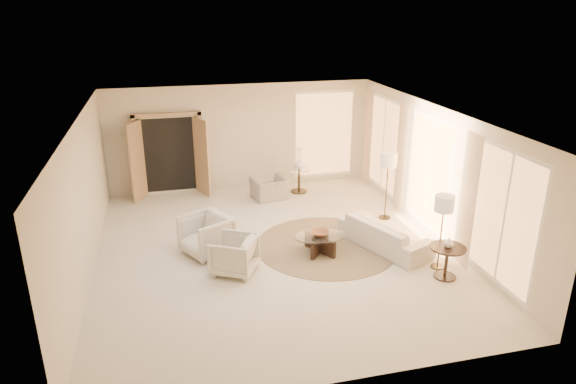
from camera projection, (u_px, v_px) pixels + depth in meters
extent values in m
cube|color=beige|center=(274.00, 251.00, 10.51)|extent=(7.00, 8.00, 0.02)
cube|color=white|center=(272.00, 115.00, 9.53)|extent=(7.00, 8.00, 0.02)
cube|color=beige|center=(241.00, 137.00, 13.66)|extent=(7.00, 0.04, 2.80)
cube|color=beige|center=(341.00, 292.00, 6.38)|extent=(7.00, 0.04, 2.80)
cube|color=beige|center=(83.00, 202.00, 9.24)|extent=(0.04, 8.00, 2.80)
cube|color=beige|center=(435.00, 173.00, 10.80)|extent=(0.04, 8.00, 2.80)
cube|color=tan|center=(169.00, 154.00, 13.25)|extent=(1.80, 0.12, 2.16)
cube|color=tan|center=(137.00, 161.00, 12.84)|extent=(0.35, 0.66, 2.00)
cube|color=tan|center=(202.00, 157.00, 13.20)|extent=(0.35, 0.66, 2.00)
cylinder|color=#463826|center=(327.00, 245.00, 10.72)|extent=(3.12, 3.12, 0.01)
imported|color=beige|center=(384.00, 234.00, 10.56)|extent=(1.53, 2.19, 0.60)
imported|color=beige|center=(206.00, 233.00, 10.24)|extent=(1.12, 1.15, 0.89)
imported|color=beige|center=(234.00, 253.00, 9.55)|extent=(0.99, 1.01, 0.79)
imported|color=gray|center=(270.00, 185.00, 13.14)|extent=(0.96, 0.73, 0.75)
cube|color=black|center=(320.00, 245.00, 10.36)|extent=(0.46, 0.72, 0.35)
cube|color=black|center=(320.00, 245.00, 10.36)|extent=(0.56, 0.65, 0.35)
cylinder|color=white|center=(320.00, 236.00, 10.29)|extent=(1.14, 1.14, 0.02)
cylinder|color=black|center=(445.00, 276.00, 9.49)|extent=(0.41, 0.41, 0.03)
cylinder|color=black|center=(446.00, 263.00, 9.39)|extent=(0.06, 0.06, 0.58)
cylinder|color=black|center=(448.00, 248.00, 9.29)|extent=(0.65, 0.65, 0.03)
cylinder|color=#30291C|center=(299.00, 191.00, 13.74)|extent=(0.43, 0.43, 0.03)
cylinder|color=#30291C|center=(299.00, 181.00, 13.64)|extent=(0.07, 0.07, 0.62)
cylinder|color=white|center=(299.00, 169.00, 13.53)|extent=(0.56, 0.56, 0.03)
cylinder|color=#30291C|center=(385.00, 217.00, 12.08)|extent=(0.27, 0.27, 0.03)
cylinder|color=#30291C|center=(386.00, 191.00, 11.85)|extent=(0.03, 0.03, 1.36)
cylinder|color=#C2AC92|center=(389.00, 160.00, 11.59)|extent=(0.39, 0.39, 0.33)
cylinder|color=#30291C|center=(437.00, 267.00, 9.84)|extent=(0.25, 0.25, 0.03)
cylinder|color=#30291C|center=(440.00, 238.00, 9.63)|extent=(0.03, 0.03, 1.25)
cylinder|color=#C2AC92|center=(444.00, 203.00, 9.38)|extent=(0.36, 0.36, 0.30)
imported|color=brown|center=(320.00, 233.00, 10.27)|extent=(0.43, 0.43, 0.09)
imported|color=white|center=(449.00, 243.00, 9.25)|extent=(0.20, 0.20, 0.18)
imported|color=white|center=(299.00, 164.00, 13.48)|extent=(0.32, 0.32, 0.26)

